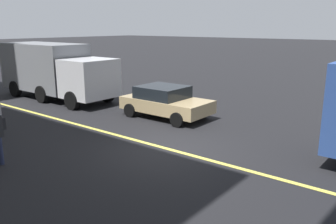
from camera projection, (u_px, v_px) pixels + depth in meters
ground at (165, 148)px, 11.59m from camera, size 200.00×200.00×0.00m
lane_stripe_center at (165, 148)px, 11.59m from camera, size 80.00×0.16×0.01m
car_tan at (165, 101)px, 15.40m from camera, size 3.94×2.10×1.37m
truck_gray at (54, 70)px, 19.19m from camera, size 7.62×2.52×2.99m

